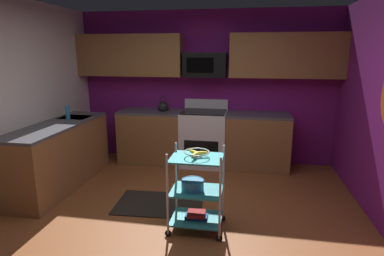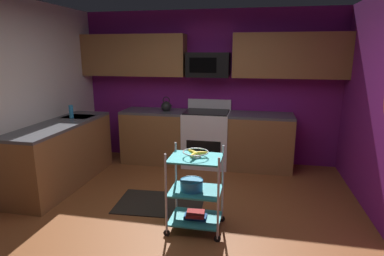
{
  "view_description": "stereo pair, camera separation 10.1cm",
  "coord_description": "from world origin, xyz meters",
  "px_view_note": "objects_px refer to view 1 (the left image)",
  "views": [
    {
      "loc": [
        0.73,
        -3.09,
        1.9
      ],
      "look_at": [
        0.12,
        0.41,
        1.05
      ],
      "focal_mm": 29.64,
      "sensor_mm": 36.0,
      "label": 1
    },
    {
      "loc": [
        0.83,
        -3.07,
        1.9
      ],
      "look_at": [
        0.12,
        0.41,
        1.05
      ],
      "focal_mm": 29.64,
      "sensor_mm": 36.0,
      "label": 2
    }
  ],
  "objects_px": {
    "book_stack": "(196,215)",
    "kettle": "(163,107)",
    "fruit_bowl": "(197,153)",
    "mixing_bowl_large": "(193,184)",
    "microwave": "(205,65)",
    "oven_range": "(204,138)",
    "dish_soap_bottle": "(68,112)",
    "rolling_cart": "(197,190)"
  },
  "relations": [
    {
      "from": "rolling_cart",
      "to": "dish_soap_bottle",
      "type": "bearing_deg",
      "value": 151.35
    },
    {
      "from": "kettle",
      "to": "book_stack",
      "type": "bearing_deg",
      "value": -66.19
    },
    {
      "from": "book_stack",
      "to": "kettle",
      "type": "relative_size",
      "value": 0.94
    },
    {
      "from": "book_stack",
      "to": "microwave",
      "type": "bearing_deg",
      "value": 95.54
    },
    {
      "from": "fruit_bowl",
      "to": "kettle",
      "type": "xyz_separation_m",
      "value": [
        -0.92,
        2.08,
        0.12
      ]
    },
    {
      "from": "microwave",
      "to": "dish_soap_bottle",
      "type": "xyz_separation_m",
      "value": [
        -1.95,
        -1.0,
        -0.68
      ]
    },
    {
      "from": "oven_range",
      "to": "kettle",
      "type": "height_order",
      "value": "kettle"
    },
    {
      "from": "fruit_bowl",
      "to": "book_stack",
      "type": "distance_m",
      "value": 0.71
    },
    {
      "from": "microwave",
      "to": "kettle",
      "type": "xyz_separation_m",
      "value": [
        -0.7,
        -0.11,
        -0.7
      ]
    },
    {
      "from": "rolling_cart",
      "to": "mixing_bowl_large",
      "type": "distance_m",
      "value": 0.08
    },
    {
      "from": "book_stack",
      "to": "fruit_bowl",
      "type": "bearing_deg",
      "value": -172.87
    },
    {
      "from": "book_stack",
      "to": "kettle",
      "type": "height_order",
      "value": "kettle"
    },
    {
      "from": "mixing_bowl_large",
      "to": "rolling_cart",
      "type": "bearing_deg",
      "value": 0.0
    },
    {
      "from": "mixing_bowl_large",
      "to": "kettle",
      "type": "height_order",
      "value": "kettle"
    },
    {
      "from": "rolling_cart",
      "to": "kettle",
      "type": "relative_size",
      "value": 3.47
    },
    {
      "from": "fruit_bowl",
      "to": "mixing_bowl_large",
      "type": "height_order",
      "value": "fruit_bowl"
    },
    {
      "from": "rolling_cart",
      "to": "fruit_bowl",
      "type": "bearing_deg",
      "value": -176.42
    },
    {
      "from": "microwave",
      "to": "mixing_bowl_large",
      "type": "height_order",
      "value": "microwave"
    },
    {
      "from": "mixing_bowl_large",
      "to": "kettle",
      "type": "distance_m",
      "value": 2.3
    },
    {
      "from": "mixing_bowl_large",
      "to": "dish_soap_bottle",
      "type": "height_order",
      "value": "dish_soap_bottle"
    },
    {
      "from": "kettle",
      "to": "dish_soap_bottle",
      "type": "xyz_separation_m",
      "value": [
        -1.25,
        -0.89,
        0.02
      ]
    },
    {
      "from": "fruit_bowl",
      "to": "dish_soap_bottle",
      "type": "xyz_separation_m",
      "value": [
        -2.16,
        1.18,
        0.14
      ]
    },
    {
      "from": "microwave",
      "to": "mixing_bowl_large",
      "type": "bearing_deg",
      "value": -85.6
    },
    {
      "from": "fruit_bowl",
      "to": "book_stack",
      "type": "relative_size",
      "value": 1.09
    },
    {
      "from": "book_stack",
      "to": "dish_soap_bottle",
      "type": "xyz_separation_m",
      "value": [
        -2.16,
        1.18,
        0.86
      ]
    },
    {
      "from": "mixing_bowl_large",
      "to": "book_stack",
      "type": "distance_m",
      "value": 0.36
    },
    {
      "from": "kettle",
      "to": "fruit_bowl",
      "type": "bearing_deg",
      "value": -66.19
    },
    {
      "from": "microwave",
      "to": "fruit_bowl",
      "type": "bearing_deg",
      "value": -84.46
    },
    {
      "from": "rolling_cart",
      "to": "book_stack",
      "type": "distance_m",
      "value": 0.29
    },
    {
      "from": "oven_range",
      "to": "rolling_cart",
      "type": "relative_size",
      "value": 1.2
    },
    {
      "from": "oven_range",
      "to": "rolling_cart",
      "type": "bearing_deg",
      "value": -84.2
    },
    {
      "from": "dish_soap_bottle",
      "to": "kettle",
      "type": "bearing_deg",
      "value": 35.55
    },
    {
      "from": "rolling_cart",
      "to": "mixing_bowl_large",
      "type": "height_order",
      "value": "rolling_cart"
    },
    {
      "from": "oven_range",
      "to": "mixing_bowl_large",
      "type": "distance_m",
      "value": 2.09
    },
    {
      "from": "rolling_cart",
      "to": "kettle",
      "type": "height_order",
      "value": "kettle"
    },
    {
      "from": "microwave",
      "to": "rolling_cart",
      "type": "xyz_separation_m",
      "value": [
        0.21,
        -2.18,
        -1.25
      ]
    },
    {
      "from": "kettle",
      "to": "microwave",
      "type": "bearing_deg",
      "value": 8.76
    },
    {
      "from": "mixing_bowl_large",
      "to": "dish_soap_bottle",
      "type": "bearing_deg",
      "value": 150.85
    },
    {
      "from": "oven_range",
      "to": "microwave",
      "type": "bearing_deg",
      "value": 90.26
    },
    {
      "from": "microwave",
      "to": "kettle",
      "type": "distance_m",
      "value": 1.0
    },
    {
      "from": "oven_range",
      "to": "kettle",
      "type": "bearing_deg",
      "value": -179.69
    },
    {
      "from": "kettle",
      "to": "dish_soap_bottle",
      "type": "height_order",
      "value": "kettle"
    }
  ]
}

